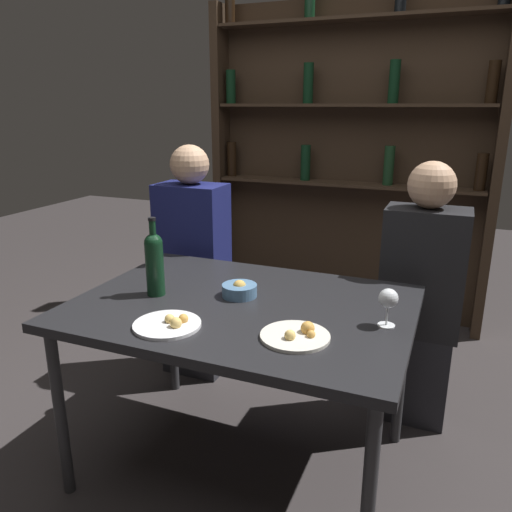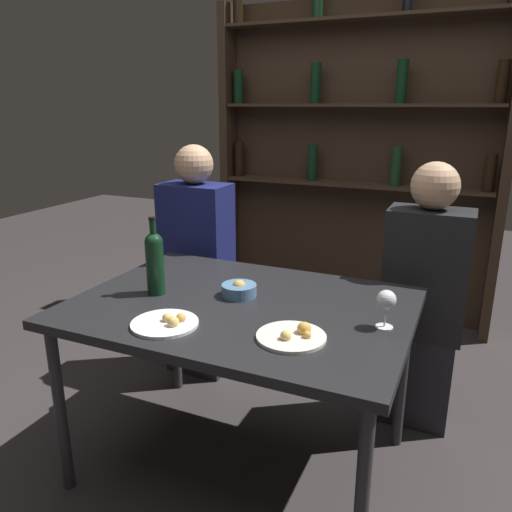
{
  "view_description": "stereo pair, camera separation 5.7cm",
  "coord_description": "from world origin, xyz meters",
  "views": [
    {
      "loc": [
        0.72,
        -1.63,
        1.47
      ],
      "look_at": [
        0.0,
        0.14,
        0.89
      ],
      "focal_mm": 35.0,
      "sensor_mm": 36.0,
      "label": 1
    },
    {
      "loc": [
        0.77,
        -1.61,
        1.47
      ],
      "look_at": [
        0.0,
        0.14,
        0.89
      ],
      "focal_mm": 35.0,
      "sensor_mm": 36.0,
      "label": 2
    }
  ],
  "objects": [
    {
      "name": "wine_glass_0",
      "position": [
        -0.58,
        0.27,
        0.82
      ],
      "size": [
        0.07,
        0.07,
        0.12
      ],
      "color": "silver",
      "rests_on": "dining_table"
    },
    {
      "name": "wine_rack_wall",
      "position": [
        0.0,
        1.79,
        1.15
      ],
      "size": [
        1.92,
        0.21,
        2.25
      ],
      "color": "#38281C",
      "rests_on": "ground_plane"
    },
    {
      "name": "seated_person_right",
      "position": [
        0.61,
        0.64,
        0.59
      ],
      "size": [
        0.36,
        0.22,
        1.24
      ],
      "color": "#26262B",
      "rests_on": "ground_plane"
    },
    {
      "name": "snack_bowl",
      "position": [
        -0.04,
        0.06,
        0.76
      ],
      "size": [
        0.14,
        0.14,
        0.07
      ],
      "color": "#4C7299",
      "rests_on": "dining_table"
    },
    {
      "name": "food_plate_0",
      "position": [
        -0.15,
        -0.29,
        0.75
      ],
      "size": [
        0.23,
        0.23,
        0.04
      ],
      "color": "white",
      "rests_on": "dining_table"
    },
    {
      "name": "dining_table",
      "position": [
        0.0,
        0.0,
        0.68
      ],
      "size": [
        1.28,
        0.93,
        0.74
      ],
      "color": "black",
      "rests_on": "ground_plane"
    },
    {
      "name": "wine_bottle",
      "position": [
        -0.36,
        -0.05,
        0.88
      ],
      "size": [
        0.07,
        0.07,
        0.32
      ],
      "color": "black",
      "rests_on": "dining_table"
    },
    {
      "name": "seated_person_left",
      "position": [
        -0.57,
        0.64,
        0.61
      ],
      "size": [
        0.36,
        0.22,
        1.27
      ],
      "color": "#26262B",
      "rests_on": "ground_plane"
    },
    {
      "name": "wine_glass_1",
      "position": [
        0.54,
        0.0,
        0.83
      ],
      "size": [
        0.07,
        0.07,
        0.14
      ],
      "color": "silver",
      "rests_on": "dining_table"
    },
    {
      "name": "ground_plane",
      "position": [
        0.0,
        0.0,
        0.0
      ],
      "size": [
        10.0,
        10.0,
        0.0
      ],
      "primitive_type": "plane",
      "color": "#332D2D"
    },
    {
      "name": "food_plate_1",
      "position": [
        0.29,
        -0.21,
        0.75
      ],
      "size": [
        0.23,
        0.23,
        0.05
      ],
      "color": "silver",
      "rests_on": "dining_table"
    }
  ]
}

